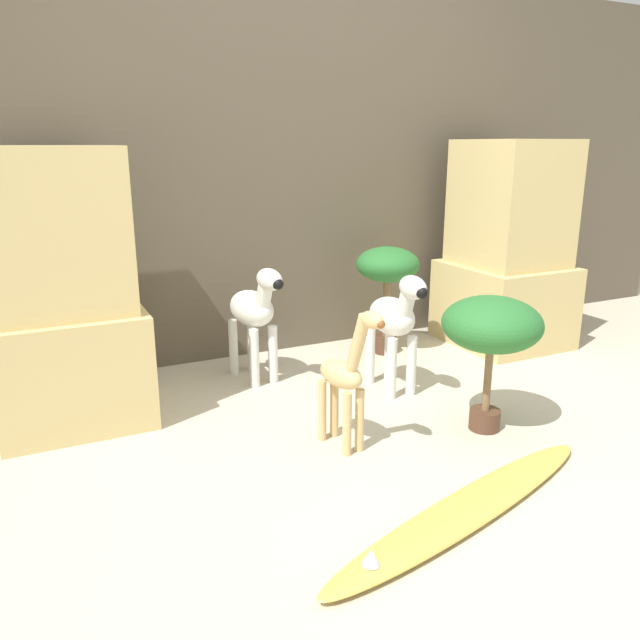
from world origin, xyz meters
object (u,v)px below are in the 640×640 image
giraffe_figurine (345,378)px  potted_palm_back (492,328)px  surfboard (468,508)px  potted_palm_front (388,271)px  zebra_right (395,319)px  zebra_left (255,311)px

giraffe_figurine → potted_palm_back: 0.68m
potted_palm_back → surfboard: (-0.50, -0.51, -0.45)m
potted_palm_front → surfboard: potted_palm_front is taller
zebra_right → surfboard: 1.19m
zebra_right → giraffe_figurine: bearing=-139.4°
zebra_left → potted_palm_front: (0.87, 0.09, 0.13)m
potted_palm_front → potted_palm_back: 1.12m
zebra_left → potted_palm_back: 1.25m
giraffe_figurine → surfboard: giraffe_figurine is taller
potted_palm_back → surfboard: bearing=-134.6°
surfboard → giraffe_figurine: bearing=103.7°
potted_palm_front → surfboard: (-0.66, -1.61, -0.49)m
zebra_left → potted_palm_back: zebra_left is taller
potted_palm_front → surfboard: bearing=-112.2°
zebra_right → surfboard: size_ratio=0.46×
zebra_left → potted_palm_front: size_ratio=0.98×
zebra_left → potted_palm_front: bearing=5.6°
potted_palm_front → potted_palm_back: bearing=-98.3°
surfboard → potted_palm_back: bearing=45.4°
zebra_left → zebra_right: bearing=-38.3°
zebra_left → giraffe_figurine: bearing=-86.2°
zebra_left → potted_palm_back: (0.71, -1.02, 0.09)m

